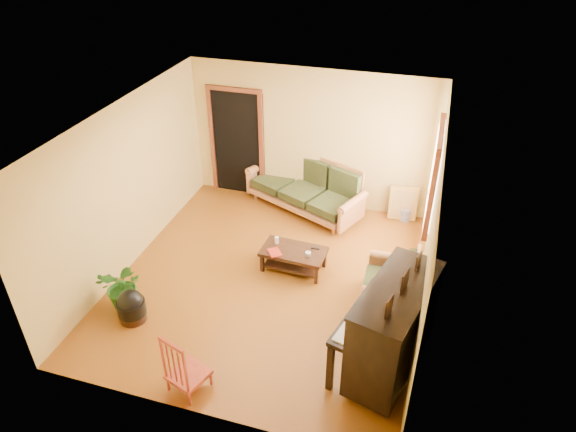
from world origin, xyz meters
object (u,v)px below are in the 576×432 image
(red_chair, at_px, (187,361))
(potted_plant, at_px, (123,287))
(coffee_table, at_px, (294,259))
(ceramic_crock, at_px, (405,215))
(sofa, at_px, (304,186))
(footstool, at_px, (132,309))
(armchair, at_px, (389,279))
(piano, at_px, (393,331))

(red_chair, bearing_deg, potted_plant, 164.05)
(coffee_table, relative_size, ceramic_crock, 4.25)
(sofa, height_order, ceramic_crock, sofa)
(sofa, height_order, coffee_table, sofa)
(coffee_table, xyz_separation_m, footstool, (-1.84, -1.74, 0.00))
(red_chair, bearing_deg, armchair, 65.53)
(coffee_table, relative_size, potted_plant, 1.41)
(armchair, relative_size, ceramic_crock, 3.73)
(armchair, bearing_deg, sofa, 128.46)
(armchair, height_order, red_chair, red_chair)
(potted_plant, bearing_deg, coffee_table, 36.10)
(piano, xyz_separation_m, footstool, (-3.53, -0.13, -0.48))
(armchair, xyz_separation_m, piano, (0.18, -1.23, 0.22))
(piano, distance_m, potted_plant, 3.79)
(armchair, distance_m, ceramic_crock, 2.35)
(armchair, xyz_separation_m, footstool, (-3.35, -1.36, -0.25))
(red_chair, distance_m, potted_plant, 1.85)
(coffee_table, height_order, potted_plant, potted_plant)
(footstool, xyz_separation_m, potted_plant, (-0.24, 0.22, 0.17))
(coffee_table, distance_m, ceramic_crock, 2.50)
(sofa, distance_m, coffee_table, 1.86)
(potted_plant, bearing_deg, red_chair, -34.88)
(coffee_table, bearing_deg, sofa, 100.10)
(piano, height_order, footstool, piano)
(sofa, distance_m, ceramic_crock, 1.91)
(armchair, xyz_separation_m, ceramic_crock, (0.04, 2.33, -0.32))
(piano, bearing_deg, potted_plant, -166.88)
(armchair, bearing_deg, piano, -83.35)
(coffee_table, xyz_separation_m, potted_plant, (-2.08, -1.52, 0.17))
(coffee_table, relative_size, piano, 0.67)
(sofa, height_order, piano, piano)
(red_chair, bearing_deg, ceramic_crock, 83.91)
(sofa, distance_m, piano, 3.97)
(red_chair, bearing_deg, piano, 42.15)
(sofa, xyz_separation_m, potted_plant, (-1.76, -3.32, -0.13))
(potted_plant, bearing_deg, armchair, 17.57)
(piano, relative_size, ceramic_crock, 6.37)
(footstool, bearing_deg, ceramic_crock, 47.46)
(sofa, bearing_deg, potted_plant, -94.19)
(sofa, relative_size, coffee_table, 2.25)
(ceramic_crock, relative_size, potted_plant, 0.33)
(sofa, relative_size, red_chair, 2.49)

